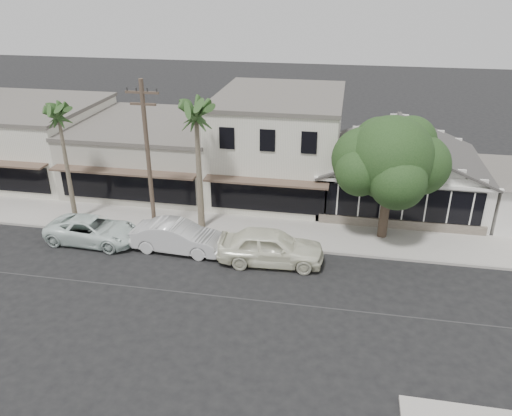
% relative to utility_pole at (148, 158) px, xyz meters
% --- Properties ---
extents(ground, '(140.00, 140.00, 0.00)m').
position_rel_utility_pole_xyz_m(ground, '(9.00, -5.20, -4.79)').
color(ground, black).
rests_on(ground, ground).
extents(sidewalk_north, '(90.00, 3.50, 0.15)m').
position_rel_utility_pole_xyz_m(sidewalk_north, '(1.00, 1.55, -4.71)').
color(sidewalk_north, '#9E9991').
rests_on(sidewalk_north, ground).
extents(corner_shop, '(10.40, 8.60, 5.10)m').
position_rel_utility_pole_xyz_m(corner_shop, '(14.00, 7.27, -2.17)').
color(corner_shop, white).
rests_on(corner_shop, ground).
extents(row_building_near, '(8.00, 10.00, 6.50)m').
position_rel_utility_pole_xyz_m(row_building_near, '(6.00, 8.30, -1.54)').
color(row_building_near, silver).
rests_on(row_building_near, ground).
extents(row_building_midnear, '(10.00, 10.00, 4.20)m').
position_rel_utility_pole_xyz_m(row_building_midnear, '(-3.00, 8.30, -2.69)').
color(row_building_midnear, '#B1AD9F').
rests_on(row_building_midnear, ground).
extents(row_building_midfar, '(11.00, 10.00, 5.00)m').
position_rel_utility_pole_xyz_m(row_building_midfar, '(-13.50, 8.30, -2.29)').
color(row_building_midfar, silver).
rests_on(row_building_midfar, ground).
extents(utility_pole, '(1.80, 0.24, 9.00)m').
position_rel_utility_pole_xyz_m(utility_pole, '(0.00, 0.00, 0.00)').
color(utility_pole, brown).
rests_on(utility_pole, ground).
extents(car_0, '(5.62, 2.51, 1.88)m').
position_rel_utility_pole_xyz_m(car_0, '(7.03, -1.70, -3.85)').
color(car_0, white).
rests_on(car_0, ground).
extents(car_1, '(5.11, 2.02, 1.65)m').
position_rel_utility_pole_xyz_m(car_1, '(1.85, -1.36, -3.96)').
color(car_1, silver).
rests_on(car_1, ground).
extents(car_2, '(5.38, 2.66, 1.47)m').
position_rel_utility_pole_xyz_m(car_2, '(-3.15, -1.30, -4.06)').
color(car_2, silver).
rests_on(car_2, ground).
extents(shade_tree, '(6.43, 5.82, 7.14)m').
position_rel_utility_pole_xyz_m(shade_tree, '(12.85, 2.33, -0.09)').
color(shade_tree, '#4B3D2D').
rests_on(shade_tree, ground).
extents(palm_east, '(3.61, 3.61, 8.26)m').
position_rel_utility_pole_xyz_m(palm_east, '(2.41, 1.29, 2.25)').
color(palm_east, '#726651').
rests_on(palm_east, ground).
extents(palm_mid, '(2.65, 2.65, 7.64)m').
position_rel_utility_pole_xyz_m(palm_mid, '(-5.48, 0.87, 1.80)').
color(palm_mid, '#726651').
rests_on(palm_mid, ground).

